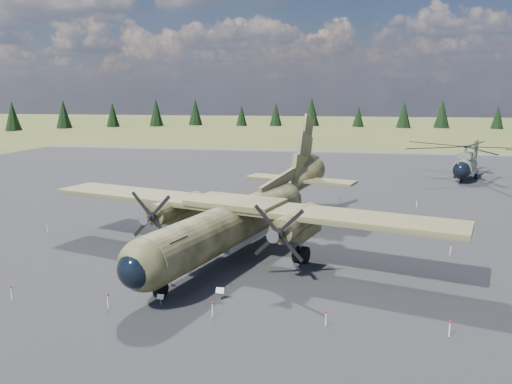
# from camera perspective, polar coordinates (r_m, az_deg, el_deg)

# --- Properties ---
(ground) EXTENTS (500.00, 500.00, 0.00)m
(ground) POSITION_cam_1_polar(r_m,az_deg,el_deg) (40.26, -2.54, -5.83)
(ground) COLOR brown
(ground) RESTS_ON ground
(apron) EXTENTS (120.00, 120.00, 0.04)m
(apron) POSITION_cam_1_polar(r_m,az_deg,el_deg) (49.71, 0.09, -2.56)
(apron) COLOR #535358
(apron) RESTS_ON ground
(transport_plane) EXTENTS (31.62, 28.26, 10.53)m
(transport_plane) POSITION_cam_1_polar(r_m,az_deg,el_deg) (37.42, -1.50, -2.32)
(transport_plane) COLOR #3A3E21
(transport_plane) RESTS_ON ground
(helicopter_near) EXTENTS (23.98, 24.11, 4.81)m
(helicopter_near) POSITION_cam_1_polar(r_m,az_deg,el_deg) (75.53, 22.87, 3.87)
(helicopter_near) COLOR slate
(helicopter_near) RESTS_ON ground
(info_placard_left) EXTENTS (0.41, 0.20, 0.63)m
(info_placard_left) POSITION_cam_1_polar(r_m,az_deg,el_deg) (29.22, -10.87, -11.79)
(info_placard_left) COLOR gray
(info_placard_left) RESTS_ON ground
(info_placard_right) EXTENTS (0.49, 0.22, 0.75)m
(info_placard_right) POSITION_cam_1_polar(r_m,az_deg,el_deg) (29.42, -4.13, -11.29)
(info_placard_right) COLOR gray
(info_placard_right) RESTS_ON ground
(barrier_fence) EXTENTS (33.12, 29.62, 0.85)m
(barrier_fence) POSITION_cam_1_polar(r_m,az_deg,el_deg) (40.15, -3.22, -5.13)
(barrier_fence) COLOR white
(barrier_fence) RESTS_ON ground
(treeline) EXTENTS (339.18, 334.20, 10.95)m
(treeline) POSITION_cam_1_polar(r_m,az_deg,el_deg) (36.90, -11.91, 0.17)
(treeline) COLOR black
(treeline) RESTS_ON ground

